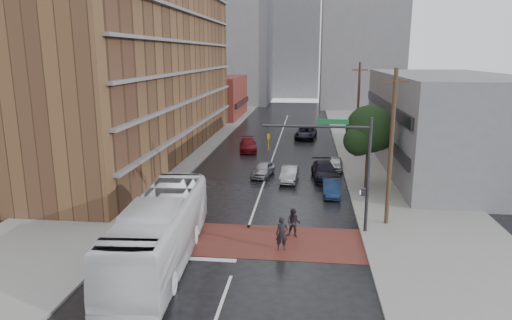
% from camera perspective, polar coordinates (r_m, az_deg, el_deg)
% --- Properties ---
extents(ground, '(160.00, 160.00, 0.00)m').
position_cam_1_polar(ground, '(27.05, -1.70, -10.42)').
color(ground, black).
rests_on(ground, ground).
extents(crosswalk, '(14.00, 5.00, 0.02)m').
position_cam_1_polar(crosswalk, '(27.50, -1.55, -9.99)').
color(crosswalk, maroon).
rests_on(crosswalk, ground).
extents(sidewalk_west, '(9.00, 90.00, 0.15)m').
position_cam_1_polar(sidewalk_west, '(52.88, -10.22, 1.20)').
color(sidewalk_west, gray).
rests_on(sidewalk_west, ground).
extents(sidewalk_east, '(9.00, 90.00, 0.15)m').
position_cam_1_polar(sidewalk_east, '(51.30, 15.22, 0.58)').
color(sidewalk_east, gray).
rests_on(sidewalk_east, ground).
extents(apartment_block, '(10.00, 44.00, 28.00)m').
position_cam_1_polar(apartment_block, '(51.73, -13.96, 16.29)').
color(apartment_block, brown).
rests_on(apartment_block, ground).
extents(storefront_west, '(8.00, 16.00, 7.00)m').
position_cam_1_polar(storefront_west, '(80.40, -4.75, 7.86)').
color(storefront_west, maroon).
rests_on(storefront_west, ground).
extents(building_east, '(11.00, 26.00, 9.00)m').
position_cam_1_polar(building_east, '(46.80, 22.52, 4.38)').
color(building_east, slate).
rests_on(building_east, ground).
extents(distant_tower_west, '(18.00, 16.00, 32.00)m').
position_cam_1_polar(distant_tower_west, '(104.17, -3.35, 15.95)').
color(distant_tower_west, slate).
rests_on(distant_tower_west, ground).
extents(distant_tower_east, '(16.00, 14.00, 36.00)m').
position_cam_1_polar(distant_tower_east, '(97.36, 13.21, 17.02)').
color(distant_tower_east, slate).
rests_on(distant_tower_east, ground).
extents(distant_tower_center, '(12.00, 10.00, 24.00)m').
position_cam_1_polar(distant_tower_center, '(119.60, 4.92, 13.64)').
color(distant_tower_center, slate).
rests_on(distant_tower_center, ground).
extents(street_tree, '(4.20, 4.10, 6.90)m').
position_cam_1_polar(street_tree, '(37.40, 14.01, 3.39)').
color(street_tree, '#332319').
rests_on(street_tree, ground).
extents(signal_mast, '(6.50, 0.30, 7.20)m').
position_cam_1_polar(signal_mast, '(27.80, 11.00, 0.26)').
color(signal_mast, '#2D2D33').
rests_on(signal_mast, ground).
extents(utility_pole_near, '(1.60, 0.26, 10.00)m').
position_cam_1_polar(utility_pole_near, '(29.56, 16.53, 1.52)').
color(utility_pole_near, '#473321').
rests_on(utility_pole_near, ground).
extents(utility_pole_far, '(1.60, 0.26, 10.00)m').
position_cam_1_polar(utility_pole_far, '(49.14, 12.62, 6.18)').
color(utility_pole_far, '#473321').
rests_on(utility_pole_far, ground).
extents(transit_bus, '(3.82, 12.84, 3.53)m').
position_cam_1_polar(transit_bus, '(24.72, -11.86, -8.62)').
color(transit_bus, white).
rests_on(transit_bus, ground).
extents(pedestrian_a, '(0.77, 0.57, 1.93)m').
position_cam_1_polar(pedestrian_a, '(25.92, 3.26, -9.21)').
color(pedestrian_a, black).
rests_on(pedestrian_a, ground).
extents(pedestrian_b, '(0.98, 0.83, 1.78)m').
position_cam_1_polar(pedestrian_b, '(27.76, 4.71, -7.85)').
color(pedestrian_b, black).
rests_on(pedestrian_b, ground).
extents(car_travel_a, '(2.18, 4.07, 1.32)m').
position_cam_1_polar(car_travel_a, '(41.19, 0.88, -1.14)').
color(car_travel_a, '#A8AAB0').
rests_on(car_travel_a, ground).
extents(car_travel_b, '(1.61, 4.02, 1.30)m').
position_cam_1_polar(car_travel_b, '(39.66, 4.20, -1.75)').
color(car_travel_b, '#A6A9AE').
rests_on(car_travel_b, ground).
extents(car_travel_c, '(2.63, 4.95, 1.37)m').
position_cam_1_polar(car_travel_c, '(51.97, -1.01, 1.89)').
color(car_travel_c, maroon).
rests_on(car_travel_c, ground).
extents(suv_travel, '(3.13, 5.62, 1.49)m').
position_cam_1_polar(suv_travel, '(59.96, 6.25, 3.38)').
color(suv_travel, black).
rests_on(suv_travel, ground).
extents(car_parked_near, '(1.33, 3.76, 1.24)m').
position_cam_1_polar(car_parked_near, '(36.06, 9.39, -3.47)').
color(car_parked_near, '#132344').
rests_on(car_parked_near, ground).
extents(car_parked_mid, '(2.53, 5.27, 1.48)m').
position_cam_1_polar(car_parked_mid, '(40.67, 8.57, -1.36)').
color(car_parked_mid, black).
rests_on(car_parked_mid, ground).
extents(car_parked_far, '(1.69, 3.71, 1.23)m').
position_cam_1_polar(car_parked_far, '(44.08, 9.85, -0.44)').
color(car_parked_far, '#B0B3B9').
rests_on(car_parked_far, ground).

